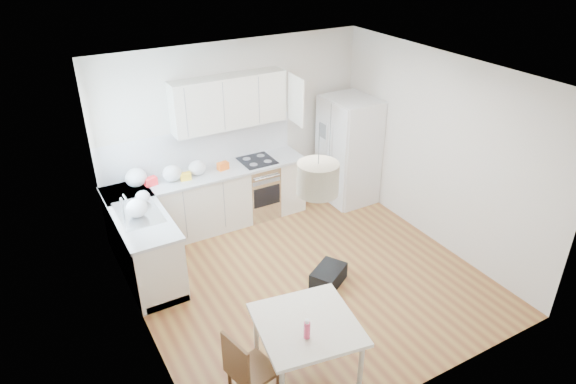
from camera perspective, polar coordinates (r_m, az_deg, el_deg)
The scene contains 29 objects.
floor at distance 6.89m, azimuth 2.05°, elevation -9.36°, with size 4.20×4.20×0.00m, color brown.
ceiling at distance 5.67m, azimuth 2.53°, elevation 12.83°, with size 4.20×4.20×0.00m, color white.
wall_back at distance 7.87m, azimuth -5.83°, elevation 6.80°, with size 4.20×4.20×0.00m, color beige.
wall_left at distance 5.50m, azimuth -16.78°, elevation -4.39°, with size 4.20×4.20×0.00m, color beige.
wall_right at distance 7.39m, azimuth 16.30°, elevation 4.34°, with size 4.20×4.20×0.00m, color beige.
window_glassblock at distance 6.33m, azimuth -19.80°, elevation 3.68°, with size 0.02×1.00×1.00m, color #BFE0F9.
cabinets_back at distance 7.80m, azimuth -8.61°, elevation -0.98°, with size 3.00×0.60×0.88m, color silver.
cabinets_left at distance 7.02m, azimuth -15.88°, elevation -5.39°, with size 0.60×1.80×0.88m, color silver.
counter_back at distance 7.59m, azimuth -8.86°, elevation 2.05°, with size 3.02×0.64×0.04m, color silver.
counter_left at distance 6.79m, azimuth -16.39°, elevation -2.15°, with size 0.64×1.82×0.04m, color silver.
backsplash_back at distance 7.71m, azimuth -9.84°, elevation 4.95°, with size 3.00×0.01×0.58m, color white.
backsplash_left at distance 6.60m, azimuth -19.19°, elevation -0.44°, with size 0.01×1.80×0.58m, color white.
upper_cabinets at distance 7.50m, azimuth -6.57°, elevation 9.94°, with size 1.70×0.32×0.75m, color silver.
range_oven at distance 8.07m, azimuth -3.35°, elevation 0.37°, with size 0.50×0.61×0.88m, color silver, non-canonical shape.
sink at distance 6.74m, azimuth -16.29°, elevation -2.23°, with size 0.50×0.80×0.16m, color silver, non-canonical shape.
refrigerator at distance 8.42m, azimuth 6.82°, elevation 4.66°, with size 0.83×0.87×1.74m, color white, non-canonical shape.
dining_table at distance 5.16m, azimuth 2.10°, elevation -14.99°, with size 1.09×1.09×0.75m.
dining_chair at distance 5.11m, azimuth -3.88°, elevation -18.98°, with size 0.39×0.39×0.92m, color #482B15, non-canonical shape.
drink_bottle at distance 4.89m, azimuth 2.12°, elevation -14.93°, with size 0.06×0.06×0.21m, color #E13E66.
gym_bag at distance 6.73m, azimuth 4.51°, elevation -9.29°, with size 0.49×0.32×0.23m, color black.
pendant_lamp at distance 4.51m, azimuth 3.34°, elevation 1.51°, with size 0.37×0.37×0.29m, color #B8AB8E.
grocery_bag_a at distance 7.33m, azimuth -16.53°, elevation 1.55°, with size 0.30×0.25×0.27m, color white.
grocery_bag_b at distance 7.36m, azimuth -12.74°, elevation 2.06°, with size 0.27×0.23×0.24m, color white.
grocery_bag_c at distance 7.48m, azimuth -10.06°, elevation 2.67°, with size 0.25×0.21×0.23m, color white.
grocery_bag_d at distance 6.91m, azimuth -15.85°, elevation -0.52°, with size 0.19×0.16×0.17m, color white.
grocery_bag_e at distance 6.59m, azimuth -16.46°, elevation -1.72°, with size 0.27×0.23×0.24m, color white.
snack_orange at distance 7.61m, azimuth -7.24°, elevation 2.89°, with size 0.16×0.10×0.11m, color orange.
snack_yellow at distance 7.39m, azimuth -11.32°, elevation 1.71°, with size 0.15×0.09×0.10m, color yellow.
snack_red at distance 7.35m, azimuth -15.01°, elevation 1.14°, with size 0.17×0.10×0.11m, color red.
Camera 1 is at (-2.91, -4.63, 4.20)m, focal length 32.00 mm.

